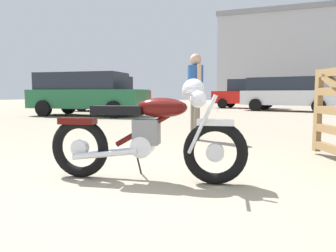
% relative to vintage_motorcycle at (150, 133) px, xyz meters
% --- Properties ---
extents(ground_plane, '(80.00, 80.00, 0.00)m').
position_rel_vintage_motorcycle_xyz_m(ground_plane, '(0.03, -0.29, -0.49)').
color(ground_plane, gray).
extents(vintage_motorcycle, '(2.05, 0.82, 1.07)m').
position_rel_vintage_motorcycle_xyz_m(vintage_motorcycle, '(0.00, 0.00, 0.00)').
color(vintage_motorcycle, black).
rests_on(vintage_motorcycle, ground_plane).
extents(bystander, '(0.33, 0.37, 1.66)m').
position_rel_vintage_motorcycle_xyz_m(bystander, '(-0.54, 2.97, 0.53)').
color(bystander, '#706656').
rests_on(bystander, ground_plane).
extents(pale_sedan_back, '(4.04, 2.11, 1.78)m').
position_rel_vintage_motorcycle_xyz_m(pale_sedan_back, '(-8.01, 10.92, 0.43)').
color(pale_sedan_back, black).
rests_on(pale_sedan_back, ground_plane).
extents(blue_hatchback_right, '(4.89, 2.44, 1.74)m').
position_rel_vintage_motorcycle_xyz_m(blue_hatchback_right, '(0.42, 14.78, 0.45)').
color(blue_hatchback_right, black).
rests_on(blue_hatchback_right, ground_plane).
extents(dark_sedan_left, '(4.92, 2.52, 1.74)m').
position_rel_vintage_motorcycle_xyz_m(dark_sedan_left, '(-6.85, 7.65, 0.45)').
color(dark_sedan_left, black).
rests_on(dark_sedan_left, ground_plane).
extents(silver_sedan_mid, '(4.01, 2.05, 1.78)m').
position_rel_vintage_motorcycle_xyz_m(silver_sedan_mid, '(-2.06, 17.09, 0.43)').
color(silver_sedan_mid, black).
rests_on(silver_sedan_mid, ground_plane).
extents(industrial_building, '(23.53, 12.59, 19.50)m').
position_rel_vintage_motorcycle_xyz_m(industrial_building, '(3.73, 35.40, 4.14)').
color(industrial_building, '#B2B2B7').
rests_on(industrial_building, ground_plane).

